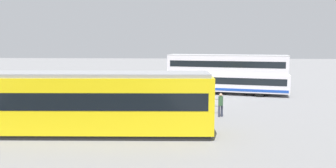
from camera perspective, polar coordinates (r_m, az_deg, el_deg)
ground_plane at (r=28.77m, az=4.45°, el=-2.57°), size 160.00×160.00×0.00m
double_decker_bus at (r=31.52m, az=10.47°, el=1.80°), size 12.03×4.96×3.86m
tram_yellow at (r=17.93m, az=-18.14°, el=-3.17°), size 15.94×3.40×3.39m
pedestrian_near_railing at (r=22.25m, az=-1.38°, el=-2.91°), size 0.35×0.36×1.68m
pedestrian_crossing at (r=21.52m, az=9.52°, el=-3.48°), size 0.43×0.43×1.61m
pedestrian_railing at (r=22.46m, az=-2.22°, el=-3.38°), size 9.34×0.16×1.08m
info_sign at (r=22.91m, az=-14.16°, el=-1.24°), size 0.98×0.16×2.34m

